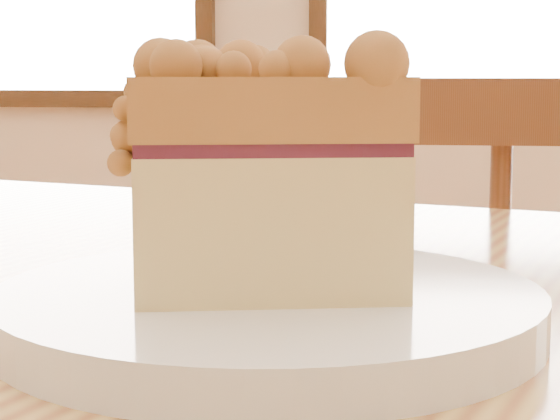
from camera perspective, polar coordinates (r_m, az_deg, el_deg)
name	(u,v)px	position (r m, az deg, el deg)	size (l,w,h in m)	color
plate	(268,311)	(0.42, -0.73, -5.98)	(0.24, 0.24, 0.02)	white
cake_slice	(262,165)	(0.41, -1.04, 2.65)	(0.13, 0.11, 0.11)	tan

